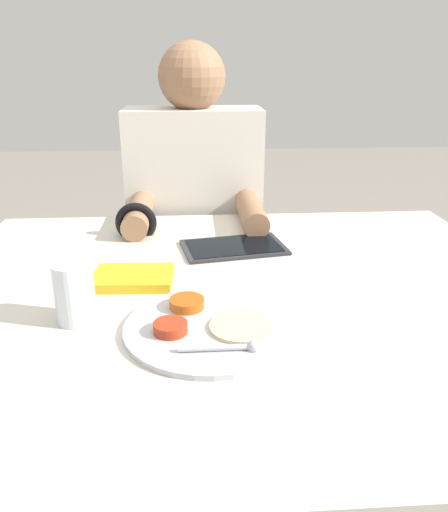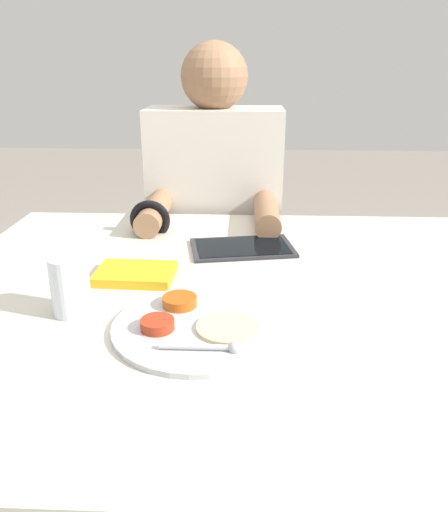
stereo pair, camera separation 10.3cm
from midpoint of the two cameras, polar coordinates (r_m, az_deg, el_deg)
dining_table at (r=1.22m, az=-0.98°, el=-19.73°), size 1.29×1.07×0.73m
thali_tray at (r=0.88m, az=-5.14°, el=-8.06°), size 0.30×0.30×0.03m
red_notebook at (r=1.08m, az=-13.06°, el=-2.58°), size 0.17×0.13×0.02m
tablet_device at (r=1.24m, az=-1.27°, el=0.97°), size 0.27×0.19×0.01m
person_diner at (r=1.69m, az=-5.02°, el=0.82°), size 0.43×0.47×1.22m
drinking_glass at (r=0.94m, az=-19.79°, el=-4.02°), size 0.07×0.07×0.11m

